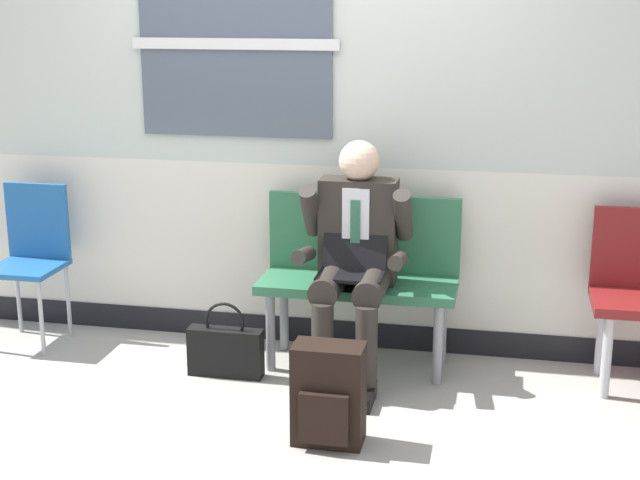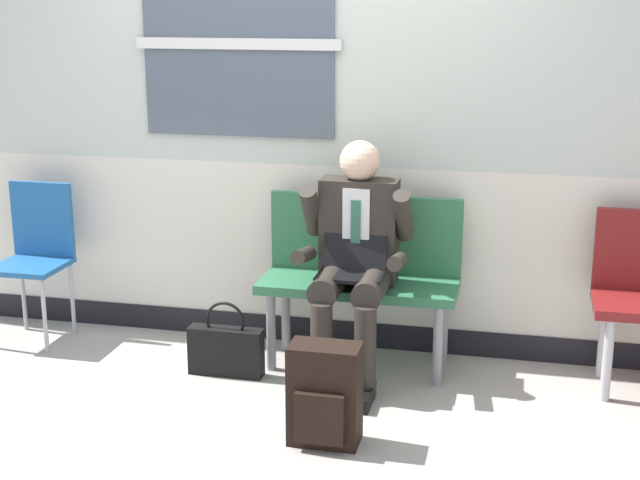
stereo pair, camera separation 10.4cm
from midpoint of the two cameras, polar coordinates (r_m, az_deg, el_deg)
name	(u,v)px [view 1 (the left image)]	position (r m, az deg, el deg)	size (l,w,h in m)	color
ground_plane	(286,381)	(4.79, -2.78, -8.85)	(18.00, 18.00, 0.00)	#9E9991
station_wall	(310,84)	(5.02, -1.22, 9.74)	(6.67, 0.16, 2.97)	beige
bench_with_person	(360,268)	(4.87, 1.93, -1.79)	(1.05, 0.42, 0.91)	#2D6B47
person_seated	(354,256)	(4.65, 1.52, -0.99)	(0.57, 0.70, 1.23)	#2D2823
backpack	(328,396)	(4.08, -0.22, -9.75)	(0.32, 0.22, 0.46)	black
handbag	(226,350)	(4.84, -6.57, -6.90)	(0.40, 0.10, 0.41)	black
folding_chair	(32,249)	(5.46, -18.16, -0.53)	(0.38, 0.38, 0.91)	#1E5999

